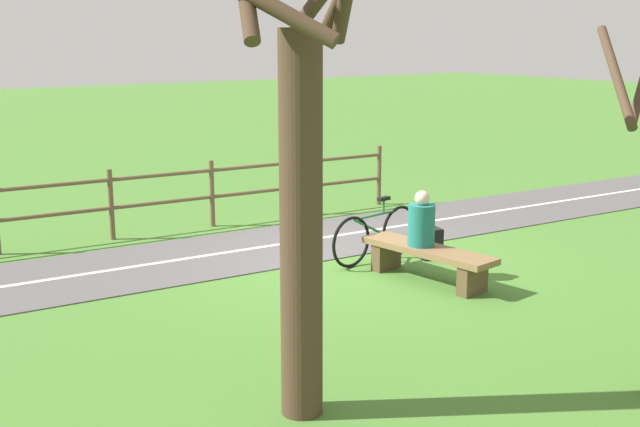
# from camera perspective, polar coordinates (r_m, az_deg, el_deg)

# --- Properties ---
(ground_plane) EXTENTS (80.00, 80.00, 0.00)m
(ground_plane) POSITION_cam_1_polar(r_m,az_deg,el_deg) (11.37, 1.99, -3.23)
(ground_plane) COLOR #477A2D
(paved_path) EXTENTS (3.42, 36.05, 0.02)m
(paved_path) POSITION_cam_1_polar(r_m,az_deg,el_deg) (10.89, -19.61, -4.66)
(paved_path) COLOR #565454
(paved_path) RESTS_ON ground_plane
(path_centre_line) EXTENTS (1.19, 31.98, 0.00)m
(path_centre_line) POSITION_cam_1_polar(r_m,az_deg,el_deg) (10.89, -19.61, -4.61)
(path_centre_line) COLOR silver
(path_centre_line) RESTS_ON paved_path
(bench) EXTENTS (1.96, 0.78, 0.45)m
(bench) POSITION_cam_1_polar(r_m,az_deg,el_deg) (10.36, 7.68, -3.10)
(bench) COLOR brown
(bench) RESTS_ON ground_plane
(person_seated) EXTENTS (0.40, 0.40, 0.72)m
(person_seated) POSITION_cam_1_polar(r_m,az_deg,el_deg) (10.32, 7.26, -0.64)
(person_seated) COLOR #1E6B66
(person_seated) RESTS_ON bench
(bicycle) EXTENTS (0.35, 1.69, 0.89)m
(bicycle) POSITION_cam_1_polar(r_m,az_deg,el_deg) (11.20, 4.02, -1.50)
(bicycle) COLOR black
(bicycle) RESTS_ON ground_plane
(backpack) EXTENTS (0.33, 0.33, 0.44)m
(backpack) POSITION_cam_1_polar(r_m,az_deg,el_deg) (11.43, 7.86, -2.14)
(backpack) COLOR black
(backpack) RESTS_ON ground_plane
(fence_roadside) EXTENTS (0.54, 11.84, 1.10)m
(fence_roadside) POSITION_cam_1_polar(r_m,az_deg,el_deg) (12.47, -18.41, 0.64)
(fence_roadside) COLOR brown
(fence_roadside) RESTS_ON ground_plane
(tree_far_left) EXTENTS (1.22, 1.23, 4.43)m
(tree_far_left) POSITION_cam_1_polar(r_m,az_deg,el_deg) (6.33, -1.16, 2.06)
(tree_far_left) COLOR #473323
(tree_far_left) RESTS_ON ground_plane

